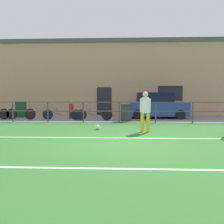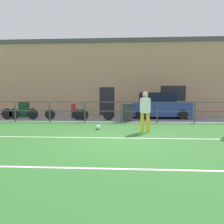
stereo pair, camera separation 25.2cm
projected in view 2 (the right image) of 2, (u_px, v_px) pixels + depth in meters
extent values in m
cube|color=#33702D|center=(113.00, 144.00, 8.08)|extent=(60.00, 44.00, 0.04)
cube|color=white|center=(115.00, 138.00, 9.05)|extent=(36.00, 0.11, 0.00)
cube|color=white|center=(104.00, 169.00, 5.29)|extent=(36.00, 0.11, 0.00)
cube|color=slate|center=(122.00, 118.00, 16.54)|extent=(48.00, 5.00, 0.02)
cylinder|color=#474C51|center=(15.00, 112.00, 14.45)|extent=(0.07, 0.07, 1.15)
cylinder|color=#474C51|center=(50.00, 112.00, 14.30)|extent=(0.07, 0.07, 1.15)
cylinder|color=#474C51|center=(85.00, 112.00, 14.16)|extent=(0.07, 0.07, 1.15)
cylinder|color=#474C51|center=(121.00, 112.00, 14.01)|extent=(0.07, 0.07, 1.15)
cylinder|color=#474C51|center=(157.00, 112.00, 13.87)|extent=(0.07, 0.07, 1.15)
cylinder|color=#474C51|center=(195.00, 113.00, 13.72)|extent=(0.07, 0.07, 1.15)
cube|color=#474C51|center=(121.00, 102.00, 13.98)|extent=(36.00, 0.04, 0.04)
cube|color=#474C51|center=(121.00, 111.00, 14.01)|extent=(36.00, 0.04, 0.04)
cube|color=tan|center=(124.00, 80.00, 20.04)|extent=(28.00, 2.40, 5.40)
cube|color=#232328|center=(107.00, 101.00, 19.03)|extent=(1.10, 0.04, 2.10)
cube|color=#232328|center=(173.00, 93.00, 18.64)|extent=(1.80, 0.04, 1.10)
cube|color=#4C4C51|center=(124.00, 43.00, 19.85)|extent=(28.00, 2.56, 0.30)
cylinder|color=gold|center=(148.00, 123.00, 10.34)|extent=(0.14, 0.14, 0.79)
cylinder|color=gold|center=(142.00, 123.00, 10.45)|extent=(0.14, 0.14, 0.79)
cylinder|color=white|center=(145.00, 105.00, 10.35)|extent=(0.29, 0.29, 0.65)
sphere|color=beige|center=(145.00, 94.00, 10.32)|extent=(0.22, 0.22, 0.22)
cylinder|color=white|center=(149.00, 106.00, 10.27)|extent=(0.10, 0.10, 0.58)
cylinder|color=white|center=(141.00, 105.00, 10.43)|extent=(0.10, 0.10, 0.58)
sphere|color=white|center=(98.00, 127.00, 11.21)|extent=(0.22, 0.22, 0.22)
cylinder|color=#232D4C|center=(75.00, 115.00, 16.09)|extent=(0.10, 0.10, 0.52)
cylinder|color=#232D4C|center=(72.00, 115.00, 16.12)|extent=(0.10, 0.10, 0.52)
cylinder|color=red|center=(73.00, 107.00, 16.07)|extent=(0.19, 0.19, 0.43)
sphere|color=beige|center=(73.00, 102.00, 16.05)|extent=(0.15, 0.15, 0.15)
cylinder|color=red|center=(75.00, 107.00, 16.05)|extent=(0.07, 0.07, 0.39)
cylinder|color=red|center=(72.00, 107.00, 16.10)|extent=(0.07, 0.07, 0.39)
cube|color=#28428E|center=(160.00, 109.00, 16.51)|extent=(3.81, 1.78, 0.85)
cube|color=black|center=(157.00, 98.00, 16.48)|extent=(2.28, 1.50, 0.65)
cylinder|color=black|center=(140.00, 114.00, 15.77)|extent=(0.60, 0.18, 0.60)
cylinder|color=black|center=(183.00, 115.00, 15.59)|extent=(0.60, 0.18, 0.60)
cylinder|color=black|center=(139.00, 112.00, 17.48)|extent=(0.60, 0.18, 0.60)
cylinder|color=black|center=(178.00, 113.00, 17.29)|extent=(0.60, 0.18, 0.60)
cylinder|color=black|center=(50.00, 114.00, 15.54)|extent=(0.63, 0.04, 0.63)
cylinder|color=black|center=(78.00, 115.00, 15.42)|extent=(0.63, 0.04, 0.63)
cube|color=#234C99|center=(64.00, 111.00, 15.46)|extent=(1.34, 0.04, 0.04)
cube|color=#234C99|center=(57.00, 113.00, 15.50)|extent=(0.84, 0.03, 0.23)
cylinder|color=#234C99|center=(59.00, 109.00, 15.48)|extent=(0.03, 0.03, 0.20)
cylinder|color=#234C99|center=(78.00, 110.00, 15.40)|extent=(0.03, 0.03, 0.28)
cylinder|color=black|center=(83.00, 115.00, 15.19)|extent=(0.65, 0.04, 0.65)
cylinder|color=black|center=(109.00, 115.00, 15.08)|extent=(0.65, 0.04, 0.65)
cube|color=#1E6633|center=(96.00, 111.00, 15.12)|extent=(1.19, 0.04, 0.04)
cube|color=#1E6633|center=(89.00, 113.00, 15.16)|extent=(0.75, 0.03, 0.23)
cylinder|color=#1E6633|center=(91.00, 110.00, 15.14)|extent=(0.03, 0.03, 0.20)
cylinder|color=#1E6633|center=(109.00, 110.00, 15.06)|extent=(0.03, 0.03, 0.28)
cylinder|color=black|center=(14.00, 114.00, 15.70)|extent=(0.66, 0.04, 0.66)
cube|color=black|center=(2.00, 110.00, 15.74)|extent=(1.22, 0.04, 0.04)
cylinder|color=black|center=(14.00, 109.00, 15.68)|extent=(0.03, 0.03, 0.28)
cylinder|color=black|center=(7.00, 114.00, 15.73)|extent=(0.67, 0.04, 0.67)
cylinder|color=black|center=(33.00, 114.00, 15.62)|extent=(0.67, 0.04, 0.67)
cube|color=maroon|center=(20.00, 110.00, 15.66)|extent=(1.28, 0.04, 0.04)
cube|color=maroon|center=(13.00, 112.00, 15.70)|extent=(0.80, 0.03, 0.24)
cylinder|color=maroon|center=(15.00, 109.00, 15.67)|extent=(0.03, 0.03, 0.20)
cylinder|color=maroon|center=(33.00, 109.00, 15.60)|extent=(0.03, 0.03, 0.28)
cube|color=#33383D|center=(128.00, 113.00, 14.71)|extent=(0.58, 0.48, 0.90)
cube|color=#282C30|center=(128.00, 105.00, 14.68)|extent=(0.61, 0.52, 0.08)
cube|color=#194C28|center=(24.00, 110.00, 17.25)|extent=(0.58, 0.49, 0.99)
cube|color=#143D20|center=(24.00, 102.00, 17.21)|extent=(0.61, 0.52, 0.08)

